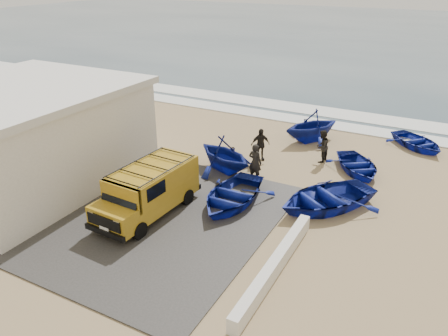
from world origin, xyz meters
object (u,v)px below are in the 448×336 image
at_px(fisherman_front, 255,162).
at_px(boat_near_right, 326,197).
at_px(parapet, 275,266).
at_px(building, 21,136).
at_px(boat_far_left, 312,125).
at_px(boat_far_right, 417,142).
at_px(van, 149,189).
at_px(boat_near_left, 232,195).
at_px(boat_mid_right, 357,165).
at_px(boat_mid_left, 224,154).
at_px(fisherman_middle, 322,146).
at_px(fisherman_back, 260,145).

bearing_deg(fisherman_front, boat_near_right, 170.31).
bearing_deg(parapet, building, 175.42).
bearing_deg(building, boat_far_left, 47.68).
bearing_deg(parapet, boat_far_left, 102.42).
relative_size(boat_near_right, boat_far_left, 1.25).
height_order(boat_far_right, fisherman_front, fisherman_front).
distance_m(boat_near_right, boat_far_right, 9.00).
relative_size(van, boat_near_right, 1.10).
height_order(parapet, van, van).
distance_m(parapet, boat_near_left, 4.67).
height_order(parapet, boat_mid_right, boat_mid_right).
bearing_deg(boat_far_left, fisherman_front, -63.34).
bearing_deg(boat_far_left, boat_mid_left, -79.23).
bearing_deg(building, boat_mid_right, 31.05).
height_order(building, boat_near_right, building).
height_order(boat_far_left, fisherman_front, boat_far_left).
bearing_deg(building, parapet, -4.58).
bearing_deg(van, building, -175.16).
distance_m(boat_far_left, fisherman_front, 6.07).
bearing_deg(fisherman_front, boat_mid_right, -137.28).
distance_m(boat_near_left, fisherman_middle, 6.28).
bearing_deg(fisherman_front, fisherman_middle, -115.90).
xyz_separation_m(boat_near_right, fisherman_back, (-4.30, 3.17, 0.39)).
distance_m(boat_near_left, fisherman_front, 2.52).
relative_size(boat_near_left, boat_mid_left, 1.21).
xyz_separation_m(boat_mid_left, fisherman_back, (0.99, 2.00, -0.03)).
distance_m(boat_near_right, boat_mid_left, 5.43).
height_order(boat_near_right, boat_mid_left, boat_mid_left).
bearing_deg(fisherman_middle, fisherman_front, -23.86).
xyz_separation_m(building, boat_mid_left, (7.46, 5.07, -1.30)).
height_order(boat_mid_right, fisherman_front, fisherman_front).
bearing_deg(fisherman_back, van, -146.52).
bearing_deg(boat_far_right, boat_mid_right, -162.38).
bearing_deg(boat_near_left, boat_mid_right, 54.36).
xyz_separation_m(building, fisherman_back, (8.44, 7.06, -1.33)).
bearing_deg(boat_mid_right, fisherman_back, 155.42).
bearing_deg(parapet, boat_mid_right, 85.99).
relative_size(boat_mid_left, boat_far_right, 1.00).
relative_size(boat_mid_left, boat_far_left, 0.95).
bearing_deg(boat_near_left, fisherman_middle, 70.83).
height_order(boat_mid_left, fisherman_front, fisherman_front).
xyz_separation_m(parapet, boat_mid_left, (-5.04, 6.07, 0.59)).
height_order(boat_far_left, fisherman_middle, boat_far_left).
relative_size(boat_mid_left, fisherman_back, 1.98).
bearing_deg(boat_mid_left, parapet, -118.16).
height_order(van, boat_far_right, van).
bearing_deg(boat_near_right, parapet, -57.42).
bearing_deg(boat_far_left, boat_near_left, -60.76).
bearing_deg(boat_mid_right, van, -164.41).
distance_m(boat_mid_left, fisherman_middle, 4.97).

